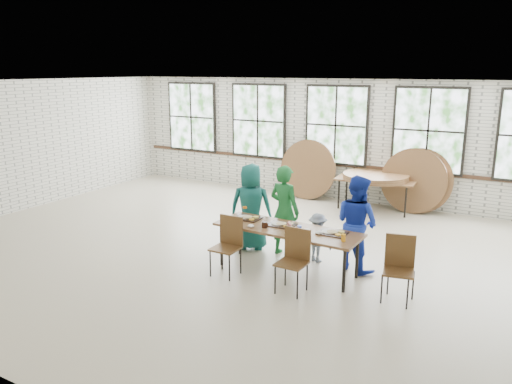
% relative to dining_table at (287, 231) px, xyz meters
% --- Properties ---
extents(room, '(12.00, 12.00, 12.00)m').
position_rel_dining_table_xyz_m(room, '(-1.02, 4.81, 1.14)').
color(room, '#B7A892').
rests_on(room, ground).
extents(dining_table, '(2.43, 0.89, 0.74)m').
position_rel_dining_table_xyz_m(dining_table, '(0.00, 0.00, 0.00)').
color(dining_table, brown).
rests_on(dining_table, ground).
extents(chair_near_left, '(0.42, 0.41, 0.95)m').
position_rel_dining_table_xyz_m(chair_near_left, '(-0.79, -0.53, -0.13)').
color(chair_near_left, '#55381C').
rests_on(chair_near_left, ground).
extents(chair_near_right, '(0.43, 0.42, 0.95)m').
position_rel_dining_table_xyz_m(chair_near_right, '(0.40, -0.59, -0.13)').
color(chair_near_right, '#55381C').
rests_on(chair_near_right, ground).
extents(chair_spare, '(0.50, 0.48, 0.95)m').
position_rel_dining_table_xyz_m(chair_spare, '(1.83, -0.13, -0.13)').
color(chair_spare, '#55381C').
rests_on(chair_spare, ground).
extents(adult_teal, '(0.91, 0.76, 1.59)m').
position_rel_dining_table_xyz_m(adult_teal, '(-1.05, 0.65, 0.11)').
color(adult_teal, '#185C5B').
rests_on(adult_teal, ground).
extents(adult_green, '(0.65, 0.49, 1.63)m').
position_rel_dining_table_xyz_m(adult_green, '(-0.38, 0.65, 0.12)').
color(adult_green, '#1B662D').
rests_on(adult_green, ground).
extents(toddler, '(0.62, 0.47, 0.86)m').
position_rel_dining_table_xyz_m(toddler, '(0.26, 0.65, -0.26)').
color(toddler, '#162E47').
rests_on(toddler, ground).
extents(adult_blue, '(0.95, 0.87, 1.59)m').
position_rel_dining_table_xyz_m(adult_blue, '(0.94, 0.65, 0.10)').
color(adult_blue, '#1830A8').
rests_on(adult_blue, ground).
extents(storage_table, '(1.84, 0.85, 0.74)m').
position_rel_dining_table_xyz_m(storage_table, '(0.19, 4.29, -0.00)').
color(storage_table, brown).
rests_on(storage_table, ground).
extents(tabletop_clutter, '(2.07, 0.63, 0.11)m').
position_rel_dining_table_xyz_m(tabletop_clutter, '(0.07, -0.03, 0.08)').
color(tabletop_clutter, black).
rests_on(tabletop_clutter, dining_table).
extents(round_tops_stacked, '(1.50, 1.50, 0.13)m').
position_rel_dining_table_xyz_m(round_tops_stacked, '(0.19, 4.29, 0.12)').
color(round_tops_stacked, brown).
rests_on(round_tops_stacked, storage_table).
extents(round_tops_leaning, '(4.28, 0.43, 1.49)m').
position_rel_dining_table_xyz_m(round_tops_leaning, '(-0.30, 4.58, 0.05)').
color(round_tops_leaning, brown).
rests_on(round_tops_leaning, ground).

